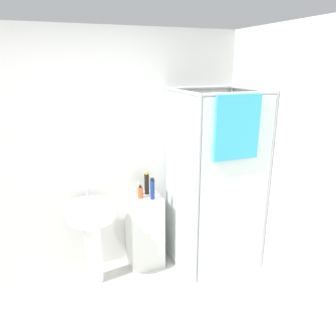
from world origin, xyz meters
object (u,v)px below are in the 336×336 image
at_px(sink, 92,226).
at_px(shampoo_bottle_tall_black, 147,183).
at_px(soap_dispenser, 140,193).
at_px(lotion_bottle_white, 138,189).
at_px(shampoo_bottle_blue, 152,189).

relative_size(sink, shampoo_bottle_tall_black, 3.96).
bearing_deg(sink, soap_dispenser, 10.75).
distance_m(sink, lotion_bottle_white, 0.62).
bearing_deg(soap_dispenser, shampoo_bottle_blue, -33.60).
height_order(soap_dispenser, shampoo_bottle_tall_black, shampoo_bottle_tall_black).
xyz_separation_m(shampoo_bottle_tall_black, shampoo_bottle_blue, (0.01, -0.16, -0.01)).
bearing_deg(shampoo_bottle_tall_black, shampoo_bottle_blue, -85.91).
relative_size(shampoo_bottle_tall_black, lotion_bottle_white, 1.46).
relative_size(sink, lotion_bottle_white, 5.79).
distance_m(shampoo_bottle_tall_black, lotion_bottle_white, 0.11).
bearing_deg(soap_dispenser, shampoo_bottle_tall_black, 39.94).
height_order(sink, shampoo_bottle_blue, shampoo_bottle_blue).
distance_m(soap_dispenser, shampoo_bottle_blue, 0.14).
bearing_deg(soap_dispenser, lotion_bottle_white, 86.96).
bearing_deg(lotion_bottle_white, sink, -161.24).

